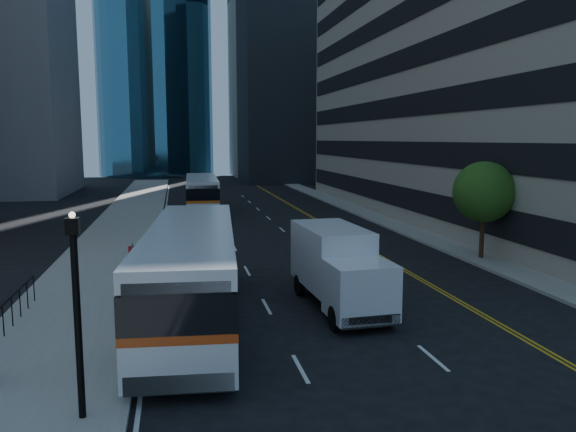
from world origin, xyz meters
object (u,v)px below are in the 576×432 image
object	(u,v)px
box_truck	(338,267)
bus_rear	(202,193)
lamp_post	(77,307)
street_tree	(484,192)
bus_front	(192,270)

from	to	relation	value
box_truck	bus_rear	bearing A→B (deg)	94.30
lamp_post	bus_rear	distance (m)	37.20
street_tree	lamp_post	bearing A→B (deg)	-142.13
bus_front	box_truck	size ratio (longest dim) A/B	2.07
lamp_post	box_truck	size ratio (longest dim) A/B	0.71
bus_front	bus_rear	size ratio (longest dim) A/B	1.10
lamp_post	bus_front	distance (m)	7.34
lamp_post	box_truck	distance (m)	11.02
bus_rear	street_tree	bearing A→B (deg)	-57.76
lamp_post	box_truck	bearing A→B (deg)	41.93
street_tree	box_truck	world-z (taller)	street_tree
street_tree	lamp_post	distance (m)	22.82
lamp_post	bus_rear	world-z (taller)	lamp_post
lamp_post	box_truck	xyz separation A→B (m)	(8.15, 7.32, -1.13)
bus_front	lamp_post	bearing A→B (deg)	-107.04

